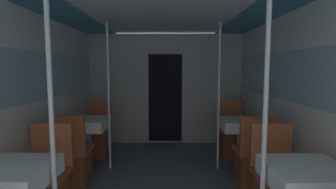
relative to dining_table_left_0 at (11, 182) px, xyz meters
The scene contains 17 objects.
wall_left 1.23m from the dining_table_left_0, 109.09° to the left, with size 0.05×6.52×2.10m.
wall_right 2.85m from the dining_table_left_0, 22.36° to the left, with size 0.05×6.52×2.10m.
ceiling_panel 2.18m from the dining_table_left_0, 43.80° to the left, with size 2.97×6.52×0.07m.
bulkhead_far 3.36m from the dining_table_left_0, 70.49° to the left, with size 2.91×0.09×2.10m.
dining_table_left_0 is the anchor object (origin of this frame).
chair_left_far_0 0.62m from the dining_table_left_0, 90.00° to the left, with size 0.41×0.41×0.91m.
support_pole_left_0 0.55m from the dining_table_left_0, ahead, with size 0.04×0.04×2.10m.
dining_table_left_1 1.80m from the dining_table_left_0, 90.00° to the left, with size 0.58×0.58×0.73m.
chair_left_near_1 1.30m from the dining_table_left_0, 90.00° to the left, with size 0.41×0.41×0.91m.
chair_left_far_1 2.37m from the dining_table_left_0, 90.00° to the left, with size 0.41×0.41×0.91m.
support_pole_left_1 1.89m from the dining_table_left_0, 79.64° to the left, with size 0.04×0.04×2.10m.
dining_table_right_0 2.23m from the dining_table_left_0, ahead, with size 0.58×0.58×0.73m.
support_pole_right_0 1.95m from the dining_table_left_0, ahead, with size 0.04×0.04×2.10m.
dining_table_right_1 2.87m from the dining_table_left_0, 39.02° to the left, with size 0.58×0.58×0.73m.
chair_right_near_1 2.58m from the dining_table_left_0, 29.59° to the left, with size 0.41×0.41×0.91m.
chair_right_far_1 3.25m from the dining_table_left_0, 46.47° to the left, with size 0.41×0.41×0.91m.
support_pole_right_1 2.66m from the dining_table_left_0, 43.57° to the left, with size 0.04×0.04×2.10m.
Camera 1 is at (0.09, -1.10, 1.46)m, focal length 28.00 mm.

